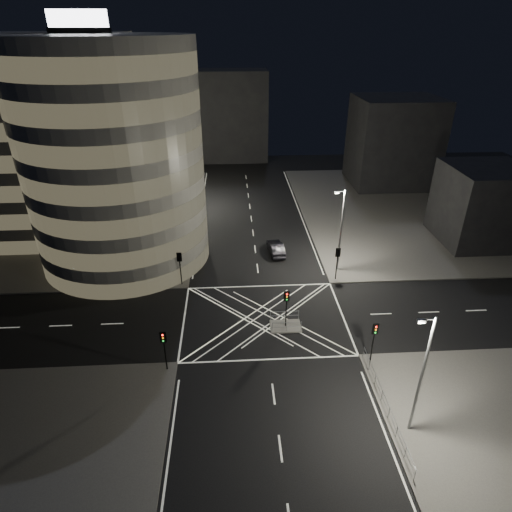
{
  "coord_description": "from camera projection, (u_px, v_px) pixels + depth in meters",
  "views": [
    {
      "loc": [
        -2.89,
        -34.6,
        26.04
      ],
      "look_at": [
        -0.33,
        7.63,
        3.0
      ],
      "focal_mm": 30.0,
      "sensor_mm": 36.0,
      "label": 1
    }
  ],
  "objects": [
    {
      "name": "traffic_signal_nr",
      "position": [
        374.0,
        335.0,
        36.05
      ],
      "size": [
        0.55,
        0.22,
        4.0
      ],
      "color": "black",
      "rests_on": "sidewalk_near_right"
    },
    {
      "name": "office_tower_curved",
      "position": [
        84.0,
        148.0,
        52.21
      ],
      "size": [
        30.0,
        29.0,
        27.2
      ],
      "color": "gray",
      "rests_on": "sidewalk_far_left"
    },
    {
      "name": "railing_near_right",
      "position": [
        385.0,
        404.0,
        32.39
      ],
      "size": [
        0.06,
        11.7,
        1.1
      ],
      "primitive_type": "cube",
      "color": "slate",
      "rests_on": "sidewalk_near_right"
    },
    {
      "name": "street_lamp_left_far",
      "position": [
        189.0,
        174.0,
        66.08
      ],
      "size": [
        1.25,
        0.25,
        10.0
      ],
      "color": "slate",
      "rests_on": "sidewalk_far_left"
    },
    {
      "name": "building_right_far",
      "position": [
        393.0,
        142.0,
        75.72
      ],
      "size": [
        14.0,
        12.0,
        15.0
      ],
      "primitive_type": "cube",
      "color": "black",
      "rests_on": "sidewalk_far_right"
    },
    {
      "name": "central_island",
      "position": [
        285.0,
        326.0,
        41.69
      ],
      "size": [
        3.0,
        2.0,
        0.15
      ],
      "primitive_type": "cube",
      "color": "slate",
      "rests_on": "ground"
    },
    {
      "name": "tree_c",
      "position": [
        176.0,
        203.0,
        58.67
      ],
      "size": [
        4.46,
        4.46,
        6.85
      ],
      "color": "black",
      "rests_on": "sidewalk_far_left"
    },
    {
      "name": "traffic_signal_fl",
      "position": [
        180.0,
        263.0,
        47.04
      ],
      "size": [
        0.55,
        0.22,
        4.0
      ],
      "color": "black",
      "rests_on": "sidewalk_far_left"
    },
    {
      "name": "street_lamp_right_far",
      "position": [
        341.0,
        228.0,
        48.68
      ],
      "size": [
        1.25,
        0.25,
        10.0
      ],
      "color": "slate",
      "rests_on": "sidewalk_far_right"
    },
    {
      "name": "tree_e",
      "position": [
        184.0,
        174.0,
        69.05
      ],
      "size": [
        4.37,
        4.37,
        7.1
      ],
      "color": "black",
      "rests_on": "sidewalk_far_left"
    },
    {
      "name": "building_right_near",
      "position": [
        482.0,
        205.0,
        56.09
      ],
      "size": [
        10.0,
        10.0,
        10.0
      ],
      "primitive_type": "cube",
      "color": "black",
      "rests_on": "sidewalk_far_right"
    },
    {
      "name": "sidewalk_far_right",
      "position": [
        432.0,
        209.0,
        68.11
      ],
      "size": [
        42.0,
        42.0,
        0.15
      ],
      "primitive_type": "cube",
      "color": "#555250",
      "rests_on": "ground"
    },
    {
      "name": "street_lamp_right_near",
      "position": [
        421.0,
        373.0,
        28.52
      ],
      "size": [
        1.25,
        0.25,
        10.0
      ],
      "color": "slate",
      "rests_on": "sidewalk_near_right"
    },
    {
      "name": "sidewalk_far_left",
      "position": [
        61.0,
        218.0,
        65.03
      ],
      "size": [
        42.0,
        42.0,
        0.15
      ],
      "primitive_type": "cube",
      "color": "#555250",
      "rests_on": "ground"
    },
    {
      "name": "traffic_signal_fr",
      "position": [
        338.0,
        258.0,
        47.97
      ],
      "size": [
        0.55,
        0.22,
        4.0
      ],
      "color": "black",
      "rests_on": "sidewalk_far_right"
    },
    {
      "name": "building_far_end",
      "position": [
        224.0,
        116.0,
        89.26
      ],
      "size": [
        18.0,
        8.0,
        18.0
      ],
      "primitive_type": "cube",
      "color": "black",
      "rests_on": "ground"
    },
    {
      "name": "sedan",
      "position": [
        276.0,
        248.0,
        54.68
      ],
      "size": [
        2.11,
        4.88,
        1.56
      ],
      "primitive_type": "imported",
      "rotation": [
        0.0,
        0.0,
        3.24
      ],
      "color": "black",
      "rests_on": "ground"
    },
    {
      "name": "street_lamp_left_near",
      "position": [
        177.0,
        222.0,
        50.31
      ],
      "size": [
        1.25,
        0.25,
        10.0
      ],
      "color": "slate",
      "rests_on": "sidewalk_far_left"
    },
    {
      "name": "traffic_signal_nl",
      "position": [
        164.0,
        344.0,
        35.12
      ],
      "size": [
        0.55,
        0.22,
        4.0
      ],
      "color": "black",
      "rests_on": "sidewalk_near_left"
    },
    {
      "name": "railing_island_south",
      "position": [
        287.0,
        327.0,
        40.61
      ],
      "size": [
        2.8,
        0.06,
        1.1
      ],
      "primitive_type": "cube",
      "color": "slate",
      "rests_on": "central_island"
    },
    {
      "name": "traffic_signal_island",
      "position": [
        286.0,
        302.0,
        40.34
      ],
      "size": [
        0.55,
        0.22,
        4.0
      ],
      "color": "black",
      "rests_on": "central_island"
    },
    {
      "name": "ground",
      "position": [
        264.0,
        318.0,
        42.94
      ],
      "size": [
        120.0,
        120.0,
        0.0
      ],
      "primitive_type": "plane",
      "color": "black",
      "rests_on": "ground"
    },
    {
      "name": "tree_b",
      "position": [
        171.0,
        215.0,
        53.05
      ],
      "size": [
        5.02,
        5.02,
        7.93
      ],
      "color": "black",
      "rests_on": "sidewalk_far_left"
    },
    {
      "name": "office_block_rear",
      "position": [
        118.0,
        122.0,
        73.25
      ],
      "size": [
        24.0,
        16.0,
        22.0
      ],
      "primitive_type": "cube",
      "color": "gray",
      "rests_on": "sidewalk_far_left"
    },
    {
      "name": "railing_island_north",
      "position": [
        285.0,
        316.0,
        42.18
      ],
      "size": [
        2.8,
        0.06,
        1.1
      ],
      "primitive_type": "cube",
      "color": "slate",
      "rests_on": "central_island"
    },
    {
      "name": "tree_d",
      "position": [
        180.0,
        185.0,
        63.71
      ],
      "size": [
        5.38,
        5.38,
        7.83
      ],
      "color": "black",
      "rests_on": "sidewalk_far_left"
    },
    {
      "name": "tree_a",
      "position": [
        165.0,
        237.0,
        47.85
      ],
      "size": [
        5.0,
        5.0,
        7.8
      ],
      "color": "black",
      "rests_on": "sidewalk_far_left"
    }
  ]
}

